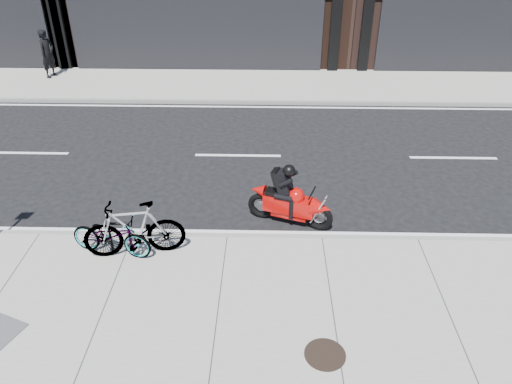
{
  "coord_description": "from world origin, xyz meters",
  "views": [
    {
      "loc": [
        0.82,
        -10.46,
        6.39
      ],
      "look_at": [
        0.6,
        -1.44,
        0.9
      ],
      "focal_mm": 35.0,
      "sensor_mm": 36.0,
      "label": 1
    }
  ],
  "objects_px": {
    "motorcycle": "(294,201)",
    "bicycle_front": "(111,235)",
    "manhole_cover": "(325,354)",
    "pedestrian": "(47,54)",
    "bike_rack": "(120,235)",
    "bicycle_rear": "(134,229)"
  },
  "relations": [
    {
      "from": "bicycle_front",
      "to": "pedestrian",
      "type": "xyz_separation_m",
      "value": [
        -5.38,
        10.92,
        0.46
      ]
    },
    {
      "from": "motorcycle",
      "to": "manhole_cover",
      "type": "height_order",
      "value": "motorcycle"
    },
    {
      "from": "motorcycle",
      "to": "pedestrian",
      "type": "bearing_deg",
      "value": 152.42
    },
    {
      "from": "pedestrian",
      "to": "manhole_cover",
      "type": "height_order",
      "value": "pedestrian"
    },
    {
      "from": "bicycle_front",
      "to": "manhole_cover",
      "type": "height_order",
      "value": "bicycle_front"
    },
    {
      "from": "bike_rack",
      "to": "motorcycle",
      "type": "relative_size",
      "value": 0.39
    },
    {
      "from": "bike_rack",
      "to": "bicycle_front",
      "type": "relative_size",
      "value": 0.44
    },
    {
      "from": "bicycle_front",
      "to": "motorcycle",
      "type": "distance_m",
      "value": 3.87
    },
    {
      "from": "bicycle_front",
      "to": "manhole_cover",
      "type": "distance_m",
      "value": 4.73
    },
    {
      "from": "bike_rack",
      "to": "manhole_cover",
      "type": "distance_m",
      "value": 4.58
    },
    {
      "from": "pedestrian",
      "to": "manhole_cover",
      "type": "xyz_separation_m",
      "value": [
        9.39,
        -13.4,
        -0.89
      ]
    },
    {
      "from": "bicycle_front",
      "to": "pedestrian",
      "type": "distance_m",
      "value": 12.19
    },
    {
      "from": "bicycle_rear",
      "to": "pedestrian",
      "type": "distance_m",
      "value": 12.41
    },
    {
      "from": "pedestrian",
      "to": "manhole_cover",
      "type": "bearing_deg",
      "value": -124.28
    },
    {
      "from": "bike_rack",
      "to": "manhole_cover",
      "type": "xyz_separation_m",
      "value": [
        3.83,
        -2.47,
        -0.43
      ]
    },
    {
      "from": "bike_rack",
      "to": "bicycle_front",
      "type": "height_order",
      "value": "bicycle_front"
    },
    {
      "from": "motorcycle",
      "to": "bicycle_front",
      "type": "bearing_deg",
      "value": -140.99
    },
    {
      "from": "motorcycle",
      "to": "manhole_cover",
      "type": "relative_size",
      "value": 2.86
    },
    {
      "from": "manhole_cover",
      "to": "motorcycle",
      "type": "bearing_deg",
      "value": 95.46
    },
    {
      "from": "motorcycle",
      "to": "manhole_cover",
      "type": "bearing_deg",
      "value": -65.32
    },
    {
      "from": "bicycle_rear",
      "to": "bicycle_front",
      "type": "bearing_deg",
      "value": -100.75
    },
    {
      "from": "bike_rack",
      "to": "bicycle_rear",
      "type": "xyz_separation_m",
      "value": [
        0.3,
        -0.01,
        0.16
      ]
    }
  ]
}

